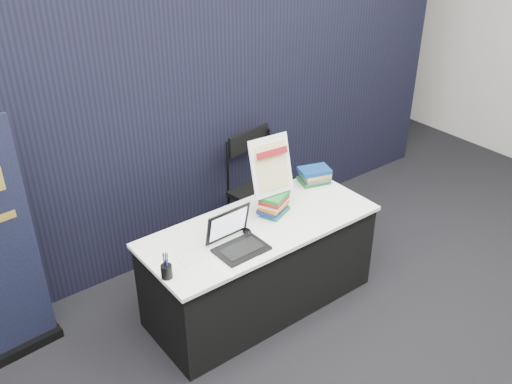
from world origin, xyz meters
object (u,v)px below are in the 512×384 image
at_px(laptop, 237,240).
at_px(display_table, 260,265).
at_px(book_stack_tall, 273,204).
at_px(stacking_chair, 262,187).
at_px(info_sign, 271,167).
at_px(book_stack_short, 315,175).

bearing_deg(laptop, display_table, 21.79).
distance_m(book_stack_tall, stacking_chair, 0.73).
relative_size(book_stack_tall, stacking_chair, 0.24).
height_order(display_table, info_sign, info_sign).
distance_m(display_table, info_sign, 0.79).
bearing_deg(laptop, info_sign, 23.72).
bearing_deg(book_stack_tall, info_sign, 90.00).
xyz_separation_m(book_stack_short, info_sign, (-0.58, -0.14, 0.32)).
bearing_deg(book_stack_short, info_sign, -166.94).
bearing_deg(book_stack_tall, stacking_chair, 58.93).
height_order(info_sign, stacking_chair, info_sign).
bearing_deg(laptop, book_stack_short, 17.22).
relative_size(display_table, laptop, 5.03).
height_order(book_stack_tall, book_stack_short, book_stack_tall).
height_order(laptop, info_sign, info_sign).
bearing_deg(display_table, laptop, -156.60).
relative_size(display_table, book_stack_tall, 7.02).
relative_size(laptop, stacking_chair, 0.34).
height_order(laptop, book_stack_short, laptop).
bearing_deg(display_table, book_stack_short, 16.90).
xyz_separation_m(display_table, info_sign, (0.17, 0.09, 0.76)).
bearing_deg(display_table, book_stack_tall, 20.25).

